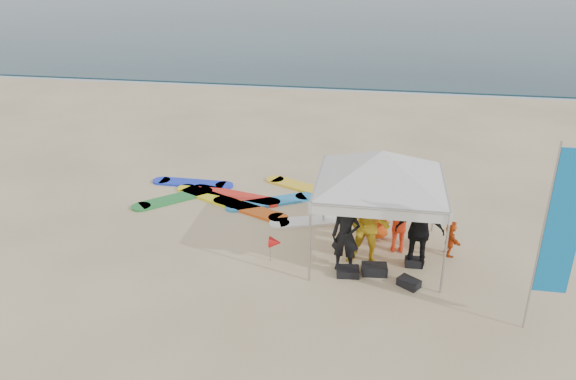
% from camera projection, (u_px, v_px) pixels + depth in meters
% --- Properties ---
extents(ground, '(120.00, 120.00, 0.00)m').
position_uv_depth(ground, '(240.00, 287.00, 12.11)').
color(ground, beige).
rests_on(ground, ground).
extents(ocean, '(160.00, 84.00, 0.08)m').
position_uv_depth(ocean, '(364.00, 4.00, 66.15)').
color(ocean, '#0C2633').
rests_on(ocean, ground).
extents(shoreline_foam, '(160.00, 1.20, 0.01)m').
position_uv_depth(shoreline_foam, '(327.00, 88.00, 28.50)').
color(shoreline_foam, silver).
rests_on(shoreline_foam, ground).
extents(person_black_a, '(0.65, 0.45, 1.71)m').
position_uv_depth(person_black_a, '(346.00, 236.00, 12.44)').
color(person_black_a, black).
rests_on(person_black_a, ground).
extents(person_yellow, '(1.04, 0.86, 1.97)m').
position_uv_depth(person_yellow, '(369.00, 226.00, 12.57)').
color(person_yellow, yellow).
rests_on(person_yellow, ground).
extents(person_orange_a, '(1.06, 0.62, 1.63)m').
position_uv_depth(person_orange_a, '(399.00, 220.00, 13.23)').
color(person_orange_a, '#F63315').
rests_on(person_orange_a, ground).
extents(person_black_b, '(1.11, 0.53, 1.85)m').
position_uv_depth(person_black_b, '(420.00, 231.00, 12.50)').
color(person_black_b, black).
rests_on(person_black_b, ground).
extents(person_orange_b, '(0.94, 0.87, 1.61)m').
position_uv_depth(person_orange_b, '(377.00, 208.00, 13.82)').
color(person_orange_b, '#E25314').
rests_on(person_orange_b, ground).
extents(person_seated, '(0.41, 0.85, 0.88)m').
position_uv_depth(person_seated, '(450.00, 238.00, 13.19)').
color(person_seated, '#D14B12').
rests_on(person_seated, ground).
extents(canopy_tent, '(3.97, 3.97, 3.00)m').
position_uv_depth(canopy_tent, '(383.00, 151.00, 12.34)').
color(canopy_tent, '#A5A5A8').
rests_on(canopy_tent, ground).
extents(feather_flag, '(0.64, 0.04, 3.80)m').
position_uv_depth(feather_flag, '(561.00, 226.00, 9.89)').
color(feather_flag, '#A5A5A8').
rests_on(feather_flag, ground).
extents(marker_pennant, '(0.28, 0.28, 0.64)m').
position_uv_depth(marker_pennant, '(275.00, 243.00, 12.89)').
color(marker_pennant, '#A5A5A8').
rests_on(marker_pennant, ground).
extents(gear_pile, '(1.90, 1.26, 0.22)m').
position_uv_depth(gear_pile, '(380.00, 272.00, 12.49)').
color(gear_pile, black).
rests_on(gear_pile, ground).
extents(surfboard_spread, '(6.10, 3.39, 0.07)m').
position_uv_depth(surfboard_spread, '(243.00, 198.00, 16.18)').
color(surfboard_spread, yellow).
rests_on(surfboard_spread, ground).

